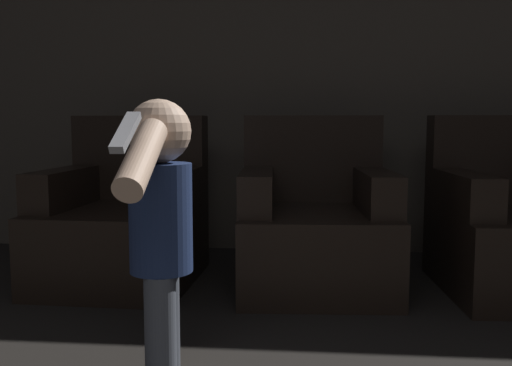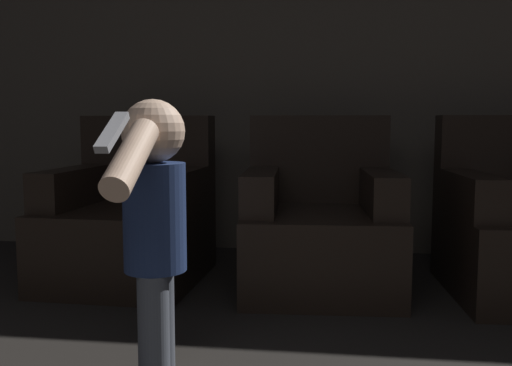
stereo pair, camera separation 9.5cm
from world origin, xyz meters
name	(u,v)px [view 2 (the right image)]	position (x,y,z in m)	size (l,w,h in m)	color
wall_back	(294,52)	(0.00, 4.50, 1.30)	(8.40, 0.05, 2.60)	#51493F
armchair_left	(131,222)	(-0.82, 3.66, 0.31)	(0.79, 0.87, 0.88)	black
armchair_middle	(320,227)	(0.19, 3.66, 0.31)	(0.81, 0.89, 0.88)	black
person_toddler	(154,217)	(-0.31, 2.48, 0.54)	(0.20, 0.62, 0.92)	#474C56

